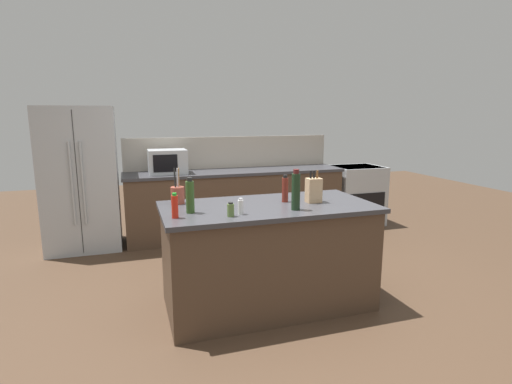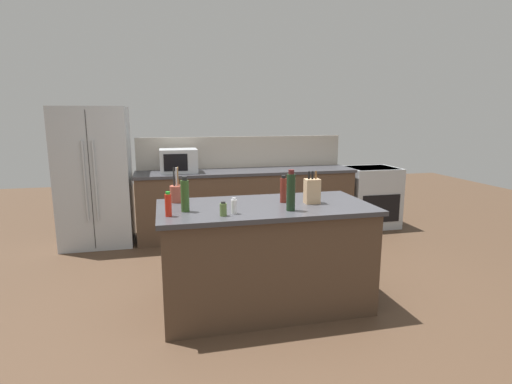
% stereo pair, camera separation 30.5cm
% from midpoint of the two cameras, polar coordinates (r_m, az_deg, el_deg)
% --- Properties ---
extents(ground_plane, '(14.00, 14.00, 0.00)m').
position_cam_midpoint_polar(ground_plane, '(3.83, 3.62, -15.74)').
color(ground_plane, '#473323').
extents(back_counter_run, '(3.10, 0.66, 0.94)m').
position_cam_midpoint_polar(back_counter_run, '(5.76, 0.21, -1.50)').
color(back_counter_run, '#4C3828').
rests_on(back_counter_run, ground_plane).
extents(wall_backsplash, '(3.06, 0.03, 0.46)m').
position_cam_midpoint_polar(wall_backsplash, '(5.95, -0.50, 5.72)').
color(wall_backsplash, '#B2A899').
rests_on(wall_backsplash, back_counter_run).
extents(kitchen_island, '(1.86, 0.93, 0.94)m').
position_cam_midpoint_polar(kitchen_island, '(3.64, 3.71, -9.09)').
color(kitchen_island, '#4C3828').
rests_on(kitchen_island, ground_plane).
extents(refrigerator, '(0.90, 0.75, 1.82)m').
position_cam_midpoint_polar(refrigerator, '(5.62, -20.60, 2.03)').
color(refrigerator, '#ADB2B7').
rests_on(refrigerator, ground_plane).
extents(range_oven, '(0.76, 0.65, 0.92)m').
position_cam_midpoint_polar(range_oven, '(6.49, 17.37, -0.61)').
color(range_oven, '#ADB2B7').
rests_on(range_oven, ground_plane).
extents(microwave, '(0.50, 0.39, 0.32)m').
position_cam_midpoint_polar(microwave, '(5.51, -9.46, 4.41)').
color(microwave, '#ADB2B7').
rests_on(microwave, back_counter_run).
extents(knife_block, '(0.13, 0.10, 0.29)m').
position_cam_midpoint_polar(knife_block, '(3.60, 10.42, 0.15)').
color(knife_block, tan).
rests_on(knife_block, kitchen_island).
extents(utensil_crock, '(0.12, 0.12, 0.32)m').
position_cam_midpoint_polar(utensil_crock, '(3.64, -8.94, -0.19)').
color(utensil_crock, brown).
rests_on(utensil_crock, kitchen_island).
extents(salt_shaker, '(0.05, 0.05, 0.13)m').
position_cam_midpoint_polar(salt_shaker, '(3.18, -0.42, -2.09)').
color(salt_shaker, silver).
rests_on(salt_shaker, kitchen_island).
extents(vinegar_bottle, '(0.06, 0.06, 0.25)m').
position_cam_midpoint_polar(vinegar_bottle, '(3.60, 6.35, 0.31)').
color(vinegar_bottle, maroon).
rests_on(vinegar_bottle, kitchen_island).
extents(hot_sauce_bottle, '(0.05, 0.05, 0.20)m').
position_cam_midpoint_polar(hot_sauce_bottle, '(3.14, -9.73, -1.84)').
color(hot_sauce_bottle, red).
rests_on(hot_sauce_bottle, kitchen_island).
extents(olive_oil_bottle, '(0.07, 0.07, 0.29)m').
position_cam_midpoint_polar(olive_oil_bottle, '(3.27, -7.50, -0.48)').
color(olive_oil_bottle, '#2D4C1E').
rests_on(olive_oil_bottle, kitchen_island).
extents(spice_jar_oregano, '(0.06, 0.06, 0.11)m').
position_cam_midpoint_polar(spice_jar_oregano, '(3.12, -1.92, -2.51)').
color(spice_jar_oregano, '#567038').
rests_on(spice_jar_oregano, kitchen_island).
extents(wine_bottle, '(0.07, 0.07, 0.34)m').
position_cam_midpoint_polar(wine_bottle, '(3.30, 7.66, 0.06)').
color(wine_bottle, black).
rests_on(wine_bottle, kitchen_island).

